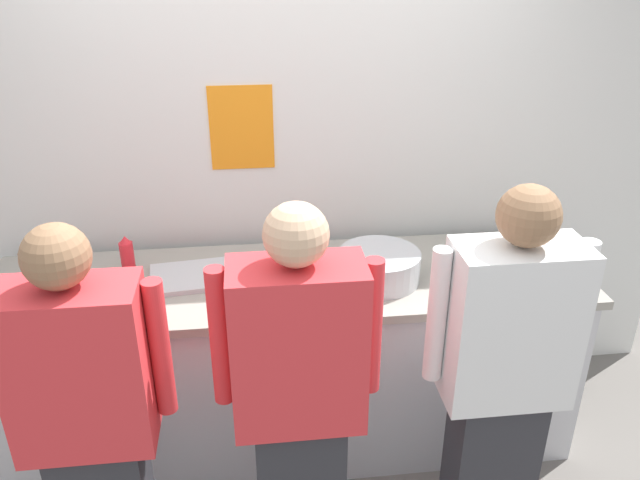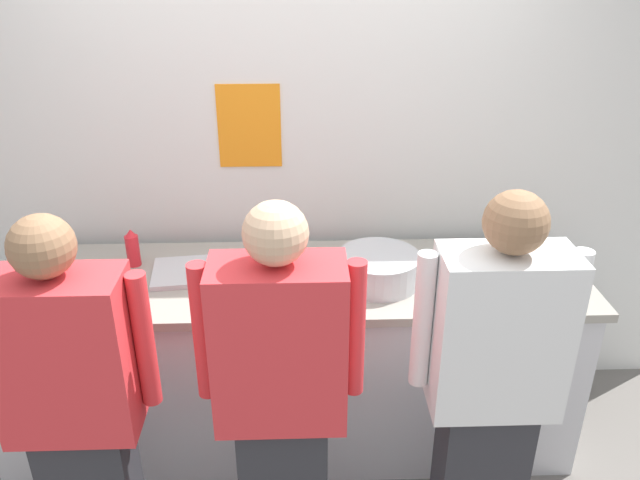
% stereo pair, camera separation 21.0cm
% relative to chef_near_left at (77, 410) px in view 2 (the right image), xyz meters
% --- Properties ---
extents(wall_back, '(4.36, 0.11, 2.88)m').
position_rel_chef_near_left_xyz_m(wall_back, '(0.74, 1.29, 0.59)').
color(wall_back, silver).
rests_on(wall_back, ground).
extents(prep_counter, '(2.78, 0.76, 0.94)m').
position_rel_chef_near_left_xyz_m(prep_counter, '(0.74, 0.78, -0.37)').
color(prep_counter, silver).
rests_on(prep_counter, ground).
extents(chef_near_left, '(0.59, 0.24, 1.60)m').
position_rel_chef_near_left_xyz_m(chef_near_left, '(0.00, 0.00, 0.00)').
color(chef_near_left, '#2D2D33').
rests_on(chef_near_left, ground).
extents(chef_center, '(0.60, 0.24, 1.63)m').
position_rel_chef_near_left_xyz_m(chef_center, '(0.72, 0.01, 0.02)').
color(chef_center, '#2D2D33').
rests_on(chef_center, ground).
extents(chef_far_right, '(0.60, 0.24, 1.64)m').
position_rel_chef_near_left_xyz_m(chef_far_right, '(1.50, 0.05, 0.02)').
color(chef_far_right, '#2D2D33').
rests_on(chef_far_right, ground).
extents(plate_stack_front, '(0.21, 0.21, 0.10)m').
position_rel_chef_near_left_xyz_m(plate_stack_front, '(-0.33, 0.72, 0.14)').
color(plate_stack_front, white).
rests_on(plate_stack_front, prep_counter).
extents(mixing_bowl_steel, '(0.38, 0.38, 0.14)m').
position_rel_chef_near_left_xyz_m(mixing_bowl_steel, '(1.16, 0.72, 0.16)').
color(mixing_bowl_steel, '#B7BABF').
rests_on(mixing_bowl_steel, prep_counter).
extents(sheet_tray, '(0.48, 0.34, 0.02)m').
position_rel_chef_near_left_xyz_m(sheet_tray, '(0.33, 0.83, 0.11)').
color(sheet_tray, '#B7BABF').
rests_on(sheet_tray, prep_counter).
extents(squeeze_bottle_primary, '(0.06, 0.06, 0.19)m').
position_rel_chef_near_left_xyz_m(squeeze_bottle_primary, '(0.00, 0.93, 0.18)').
color(squeeze_bottle_primary, red).
rests_on(squeeze_bottle_primary, prep_counter).
extents(ramekin_orange_sauce, '(0.11, 0.11, 0.05)m').
position_rel_chef_near_left_xyz_m(ramekin_orange_sauce, '(1.55, 0.59, 0.12)').
color(ramekin_orange_sauce, white).
rests_on(ramekin_orange_sauce, prep_counter).
extents(ramekin_green_sauce, '(0.09, 0.09, 0.04)m').
position_rel_chef_near_left_xyz_m(ramekin_green_sauce, '(-0.16, 0.78, 0.12)').
color(ramekin_green_sauce, white).
rests_on(ramekin_green_sauce, prep_counter).
extents(ramekin_yellow_sauce, '(0.08, 0.08, 0.05)m').
position_rel_chef_near_left_xyz_m(ramekin_yellow_sauce, '(0.64, 0.83, 0.12)').
color(ramekin_yellow_sauce, white).
rests_on(ramekin_yellow_sauce, prep_counter).
extents(ramekin_red_sauce, '(0.10, 0.10, 0.04)m').
position_rel_chef_near_left_xyz_m(ramekin_red_sauce, '(0.79, 0.67, 0.12)').
color(ramekin_red_sauce, white).
rests_on(ramekin_red_sauce, prep_counter).
extents(deli_cup, '(0.09, 0.09, 0.10)m').
position_rel_chef_near_left_xyz_m(deli_cup, '(1.71, 0.58, 0.15)').
color(deli_cup, white).
rests_on(deli_cup, prep_counter).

